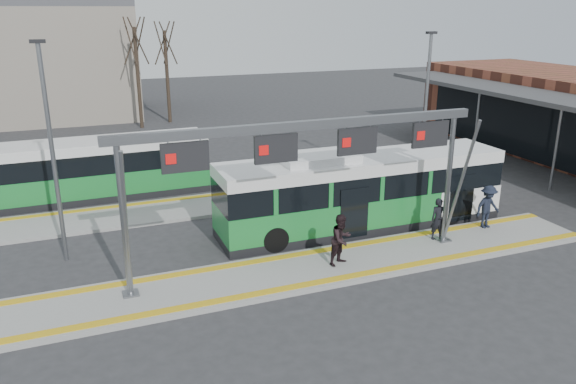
{
  "coord_description": "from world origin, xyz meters",
  "views": [
    {
      "loc": [
        -7.7,
        -16.47,
        8.88
      ],
      "look_at": [
        -0.02,
        3.0,
        2.0
      ],
      "focal_mm": 35.0,
      "sensor_mm": 36.0,
      "label": 1
    }
  ],
  "objects_px": {
    "hero_bus": "(361,192)",
    "passenger_c": "(488,207)",
    "passenger_b": "(341,239)",
    "gantry": "(309,152)",
    "passenger_a": "(438,219)"
  },
  "relations": [
    {
      "from": "hero_bus",
      "to": "passenger_c",
      "type": "relative_size",
      "value": 6.76
    },
    {
      "from": "hero_bus",
      "to": "passenger_b",
      "type": "height_order",
      "value": "hero_bus"
    },
    {
      "from": "passenger_c",
      "to": "hero_bus",
      "type": "bearing_deg",
      "value": 148.07
    },
    {
      "from": "gantry",
      "to": "passenger_c",
      "type": "distance_m",
      "value": 8.98
    },
    {
      "from": "passenger_b",
      "to": "passenger_c",
      "type": "relative_size",
      "value": 1.02
    },
    {
      "from": "passenger_b",
      "to": "passenger_a",
      "type": "bearing_deg",
      "value": -15.78
    },
    {
      "from": "passenger_b",
      "to": "passenger_c",
      "type": "xyz_separation_m",
      "value": [
        7.21,
        0.91,
        -0.02
      ]
    },
    {
      "from": "gantry",
      "to": "hero_bus",
      "type": "height_order",
      "value": "gantry"
    },
    {
      "from": "passenger_b",
      "to": "passenger_c",
      "type": "bearing_deg",
      "value": -16.27
    },
    {
      "from": "gantry",
      "to": "passenger_b",
      "type": "relative_size",
      "value": 6.98
    },
    {
      "from": "hero_bus",
      "to": "passenger_b",
      "type": "xyz_separation_m",
      "value": [
        -2.56,
        -3.27,
        -0.46
      ]
    },
    {
      "from": "hero_bus",
      "to": "passenger_a",
      "type": "relative_size",
      "value": 7.33
    },
    {
      "from": "passenger_b",
      "to": "passenger_c",
      "type": "distance_m",
      "value": 7.27
    },
    {
      "from": "gantry",
      "to": "passenger_b",
      "type": "height_order",
      "value": "gantry"
    },
    {
      "from": "passenger_a",
      "to": "gantry",
      "type": "bearing_deg",
      "value": -162.51
    }
  ]
}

